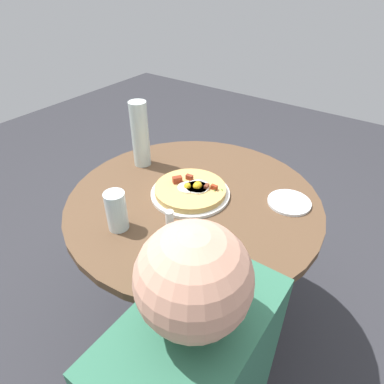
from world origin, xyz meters
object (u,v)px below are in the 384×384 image
Objects in this scene: bread_plate at (289,202)px; salt_shaker at (170,218)px; water_glass at (116,211)px; water_bottle at (140,134)px; breakfast_pizza at (191,189)px; knife at (212,269)px; pizza_plate at (190,193)px; fork at (225,271)px; dining_table at (194,232)px.

bread_plate is 2.65× the size of salt_shaker.
water_bottle is at bearing 31.37° from water_glass.
knife is at bearing -135.19° from breakfast_pizza.
pizza_plate reaches higher than fork.
water_glass is at bearing 137.73° from bread_plate.
bread_plate is 0.86× the size of fork.
bread_plate is 0.42m from fork.
knife is 0.24m from salt_shaker.
breakfast_pizza is 0.30m from water_glass.
dining_table is 5.22× the size of knife.
bread_plate reaches higher than fork.
salt_shaker is at bearing -125.67° from water_bottle.
pizza_plate is at bearing -102.73° from water_bottle.
breakfast_pizza reaches higher than pizza_plate.
salt_shaker reaches higher than knife.
pizza_plate is at bearing 20.44° from knife.
breakfast_pizza is (0.01, 0.02, 0.19)m from dining_table.
bread_plate is at bearing -81.36° from water_bottle.
breakfast_pizza reaches higher than fork.
water_bottle reaches higher than fork.
water_glass is 0.50× the size of water_bottle.
salt_shaker reaches higher than pizza_plate.
bread_plate is at bearing -63.30° from pizza_plate.
salt_shaker reaches higher than bread_plate.
dining_table is at bearing 120.10° from bread_plate.
bread_plate is (0.16, -0.32, -0.02)m from breakfast_pizza.
dining_table is 0.41m from fork.
water_bottle is (0.33, 0.57, 0.13)m from knife.
pizza_plate is at bearing 124.21° from breakfast_pizza.
breakfast_pizza is 0.33m from water_bottle.
water_glass is (-0.29, 0.09, 0.04)m from breakfast_pizza.
salt_shaker is at bearing 141.13° from bread_plate.
dining_table is at bearing 24.37° from fork.
fork is (-0.24, -0.28, 0.18)m from dining_table.
water_bottle reaches higher than water_glass.
knife is 1.31× the size of water_glass.
fork is at bearing -84.67° from water_glass.
bread_plate is 0.44m from salt_shaker.
salt_shaker is (0.08, 0.22, 0.02)m from knife.
fork is at bearing -105.36° from salt_shaker.
knife is (-0.43, 0.06, 0.00)m from bread_plate.
salt_shaker is (-0.18, -0.04, 0.00)m from breakfast_pizza.
knife is at bearing -134.89° from pizza_plate.
bread_plate is at bearing -28.06° from fork.
knife is 0.36m from water_glass.
pizza_plate is 1.65× the size of knife.
bread_plate is at bearing -32.26° from knife.
knife is (-0.02, 0.03, 0.00)m from fork.
pizza_plate reaches higher than dining_table.
water_glass is (-0.04, 0.39, 0.06)m from fork.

